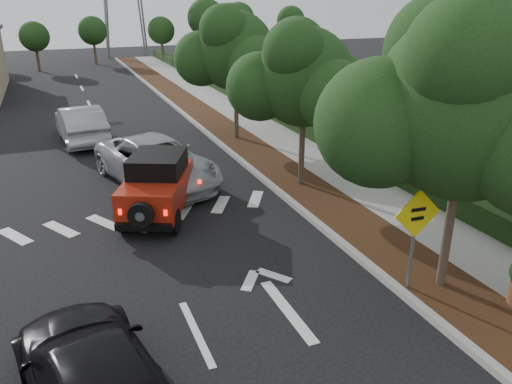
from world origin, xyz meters
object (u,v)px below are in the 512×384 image
black_suv_oncoming (95,378)px  speed_hump_sign (416,226)px  red_jeep (158,184)px  silver_suv_ahead (157,162)px

black_suv_oncoming → speed_hump_sign: (6.78, 1.01, 0.94)m
red_jeep → speed_hump_sign: speed_hump_sign is taller
red_jeep → silver_suv_ahead: bearing=104.6°
red_jeep → silver_suv_ahead: (0.48, 2.62, -0.15)m
black_suv_oncoming → silver_suv_ahead: bearing=-117.3°
black_suv_oncoming → speed_hump_sign: speed_hump_sign is taller
red_jeep → speed_hump_sign: (4.23, -6.40, 0.69)m
speed_hump_sign → red_jeep: bearing=126.9°
red_jeep → black_suv_oncoming: bearing=-84.1°
silver_suv_ahead → speed_hump_sign: 9.81m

